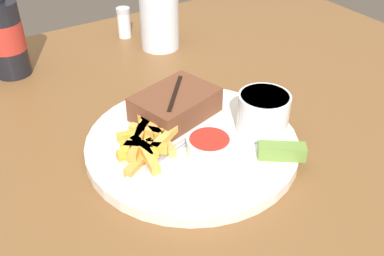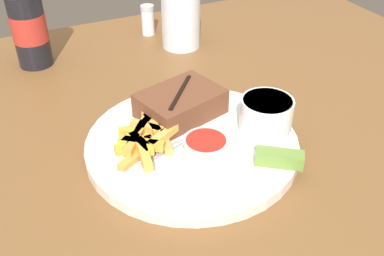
{
  "view_description": "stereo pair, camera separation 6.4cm",
  "coord_description": "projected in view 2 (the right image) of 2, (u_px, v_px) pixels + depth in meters",
  "views": [
    {
      "loc": [
        -0.28,
        -0.44,
        1.18
      ],
      "look_at": [
        0.0,
        0.0,
        0.82
      ],
      "focal_mm": 42.0,
      "sensor_mm": 36.0,
      "label": 1
    },
    {
      "loc": [
        -0.22,
        -0.47,
        1.18
      ],
      "look_at": [
        0.0,
        0.0,
        0.82
      ],
      "focal_mm": 42.0,
      "sensor_mm": 36.0,
      "label": 2
    }
  ],
  "objects": [
    {
      "name": "beer_bottle",
      "position": [
        29.0,
        26.0,
        0.84
      ],
      "size": [
        0.07,
        0.07,
        0.22
      ],
      "color": "black",
      "rests_on": "dining_table"
    },
    {
      "name": "drinking_glass",
      "position": [
        181.0,
        19.0,
        0.92
      ],
      "size": [
        0.08,
        0.08,
        0.12
      ],
      "color": "silver",
      "rests_on": "dining_table"
    },
    {
      "name": "dipping_sauce_cup",
      "position": [
        203.0,
        148.0,
        0.61
      ],
      "size": [
        0.06,
        0.06,
        0.03
      ],
      "color": "silver",
      "rests_on": "dinner_plate"
    },
    {
      "name": "coleslaw_cup",
      "position": [
        266.0,
        116.0,
        0.64
      ],
      "size": [
        0.08,
        0.08,
        0.06
      ],
      "color": "white",
      "rests_on": "dinner_plate"
    },
    {
      "name": "pickle_spear",
      "position": [
        279.0,
        158.0,
        0.6
      ],
      "size": [
        0.06,
        0.06,
        0.02
      ],
      "color": "olive",
      "rests_on": "dinner_plate"
    },
    {
      "name": "fries_pile",
      "position": [
        145.0,
        138.0,
        0.63
      ],
      "size": [
        0.11,
        0.13,
        0.02
      ],
      "color": "gold",
      "rests_on": "dinner_plate"
    },
    {
      "name": "salt_shaker",
      "position": [
        148.0,
        20.0,
        0.98
      ],
      "size": [
        0.03,
        0.03,
        0.07
      ],
      "color": "white",
      "rests_on": "dining_table"
    },
    {
      "name": "steak_portion",
      "position": [
        181.0,
        103.0,
        0.69
      ],
      "size": [
        0.14,
        0.12,
        0.04
      ],
      "color": "brown",
      "rests_on": "dinner_plate"
    },
    {
      "name": "dinner_plate",
      "position": [
        192.0,
        144.0,
        0.65
      ],
      "size": [
        0.31,
        0.31,
        0.02
      ],
      "color": "silver",
      "rests_on": "dining_table"
    },
    {
      "name": "dining_table",
      "position": [
        192.0,
        191.0,
        0.71
      ],
      "size": [
        1.28,
        1.07,
        0.78
      ],
      "color": "brown",
      "rests_on": "ground_plane"
    },
    {
      "name": "fork_utensil",
      "position": [
        146.0,
        162.0,
        0.6
      ],
      "size": [
        0.13,
        0.05,
        0.0
      ],
      "rotation": [
        0.0,
        0.0,
        6.55
      ],
      "color": "#B7B7BC",
      "rests_on": "dinner_plate"
    }
  ]
}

